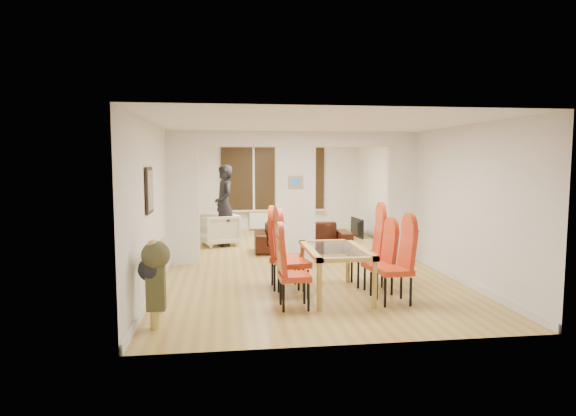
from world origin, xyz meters
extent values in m
cube|color=tan|center=(0.00, 0.00, 0.00)|extent=(5.00, 9.00, 0.01)
cube|color=white|center=(0.00, 0.00, 1.30)|extent=(5.00, 0.18, 2.60)
cube|color=black|center=(0.00, 4.44, 1.50)|extent=(3.00, 0.08, 1.80)
cube|color=white|center=(0.00, 4.40, 0.30)|extent=(1.40, 0.08, 0.50)
sphere|color=orange|center=(0.30, 3.30, 2.15)|extent=(0.36, 0.36, 0.36)
cube|color=gray|center=(-2.47, -2.40, 1.60)|extent=(0.04, 0.52, 0.67)
cube|color=#4C8CD8|center=(0.00, -0.10, 1.60)|extent=(0.30, 0.03, 0.25)
imported|color=black|center=(0.31, 1.00, 0.31)|extent=(2.16, 0.89, 0.62)
imported|color=beige|center=(-1.55, 2.03, 0.38)|extent=(1.03, 1.04, 0.76)
imported|color=black|center=(-1.41, 1.99, 0.96)|extent=(0.81, 0.64, 1.93)
imported|color=black|center=(2.00, 2.85, 0.25)|extent=(0.87, 0.18, 0.50)
cylinder|color=#143F19|center=(0.10, 2.64, 0.35)|extent=(0.07, 0.07, 0.29)
imported|color=#332311|center=(-0.19, 2.50, 0.23)|extent=(0.20, 0.20, 0.05)
camera|label=1|loc=(-1.38, -9.50, 2.02)|focal=30.00mm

